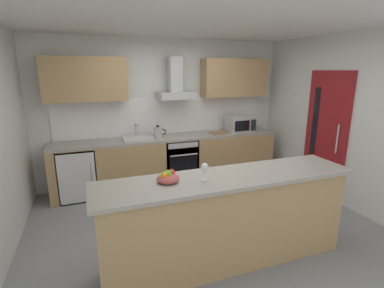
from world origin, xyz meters
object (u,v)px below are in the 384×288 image
(refrigerator, at_px, (78,173))
(fruit_bowl, at_px, (168,178))
(oven, at_px, (179,160))
(kettle, at_px, (158,132))
(chopping_board, at_px, (219,133))
(sink, at_px, (137,138))
(wine_glass, at_px, (205,168))
(microwave, at_px, (240,124))
(range_hood, at_px, (176,86))

(refrigerator, relative_size, fruit_bowl, 3.86)
(oven, bearing_deg, kettle, -174.95)
(refrigerator, height_order, chopping_board, chopping_board)
(refrigerator, distance_m, sink, 1.12)
(oven, distance_m, refrigerator, 1.74)
(oven, height_order, wine_glass, wine_glass)
(microwave, relative_size, chopping_board, 1.47)
(microwave, height_order, range_hood, range_hood)
(microwave, bearing_deg, range_hood, 172.76)
(wine_glass, bearing_deg, microwave, 53.67)
(chopping_board, bearing_deg, range_hood, 169.10)
(refrigerator, height_order, fruit_bowl, fruit_bowl)
(refrigerator, bearing_deg, range_hood, 4.35)
(microwave, distance_m, fruit_bowl, 3.05)
(oven, distance_m, fruit_bowl, 2.49)
(microwave, bearing_deg, refrigerator, 179.52)
(kettle, bearing_deg, range_hood, 23.17)
(chopping_board, bearing_deg, oven, 178.29)
(oven, height_order, fruit_bowl, fruit_bowl)
(range_hood, height_order, wine_glass, range_hood)
(refrigerator, distance_m, wine_glass, 2.76)
(kettle, distance_m, chopping_board, 1.18)
(oven, height_order, sink, sink)
(oven, relative_size, range_hood, 1.11)
(sink, bearing_deg, oven, -0.86)
(range_hood, xyz_separation_m, chopping_board, (0.80, -0.15, -0.88))
(range_hood, height_order, fruit_bowl, range_hood)
(kettle, bearing_deg, chopping_board, 0.49)
(oven, bearing_deg, microwave, -1.29)
(microwave, bearing_deg, sink, 178.87)
(refrigerator, bearing_deg, sink, 0.78)
(refrigerator, bearing_deg, wine_glass, -61.82)
(wine_glass, relative_size, fruit_bowl, 0.81)
(kettle, bearing_deg, refrigerator, 178.69)
(kettle, bearing_deg, fruit_bowl, -101.17)
(wine_glass, bearing_deg, range_hood, 79.19)
(microwave, bearing_deg, wine_glass, -126.33)
(range_hood, xyz_separation_m, fruit_bowl, (-0.82, -2.41, -0.74))
(kettle, bearing_deg, microwave, 0.21)
(microwave, xyz_separation_m, kettle, (-1.62, -0.01, -0.04))
(sink, height_order, range_hood, range_hood)
(fruit_bowl, bearing_deg, kettle, 78.83)
(refrigerator, distance_m, chopping_board, 2.58)
(wine_glass, bearing_deg, refrigerator, 118.18)
(kettle, bearing_deg, sink, 172.75)
(oven, relative_size, sink, 1.60)
(sink, distance_m, fruit_bowl, 2.29)
(sink, bearing_deg, microwave, -1.13)
(range_hood, distance_m, wine_glass, 2.62)
(refrigerator, height_order, range_hood, range_hood)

